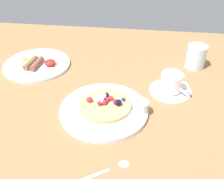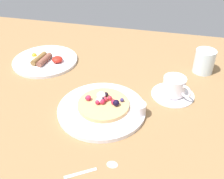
# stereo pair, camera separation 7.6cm
# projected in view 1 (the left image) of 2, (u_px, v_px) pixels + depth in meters

# --- Properties ---
(ground_plane) EXTENTS (2.00, 1.23, 0.03)m
(ground_plane) POSITION_uv_depth(u_px,v_px,m) (87.00, 105.00, 0.86)
(ground_plane) COLOR olive
(pancake_plate) EXTENTS (0.27, 0.27, 0.01)m
(pancake_plate) POSITION_uv_depth(u_px,v_px,m) (104.00, 110.00, 0.81)
(pancake_plate) COLOR white
(pancake_plate) RESTS_ON ground_plane
(pancake_with_berries) EXTENTS (0.16, 0.16, 0.03)m
(pancake_with_berries) POSITION_uv_depth(u_px,v_px,m) (105.00, 104.00, 0.81)
(pancake_with_berries) COLOR tan
(pancake_with_berries) RESTS_ON pancake_plate
(syrup_ramekin) EXTENTS (0.05, 0.05, 0.03)m
(syrup_ramekin) POSITION_uv_depth(u_px,v_px,m) (141.00, 106.00, 0.79)
(syrup_ramekin) COLOR white
(syrup_ramekin) RESTS_ON pancake_plate
(breakfast_plate) EXTENTS (0.26, 0.26, 0.01)m
(breakfast_plate) POSITION_uv_depth(u_px,v_px,m) (37.00, 65.00, 1.04)
(breakfast_plate) COLOR white
(breakfast_plate) RESTS_ON ground_plane
(fried_breakfast) EXTENTS (0.16, 0.10, 0.03)m
(fried_breakfast) POSITION_uv_depth(u_px,v_px,m) (36.00, 63.00, 1.02)
(fried_breakfast) COLOR brown
(fried_breakfast) RESTS_ON breakfast_plate
(coffee_saucer) EXTENTS (0.14, 0.14, 0.01)m
(coffee_saucer) POSITION_uv_depth(u_px,v_px,m) (170.00, 90.00, 0.90)
(coffee_saucer) COLOR white
(coffee_saucer) RESTS_ON ground_plane
(coffee_cup) EXTENTS (0.09, 0.08, 0.06)m
(coffee_cup) POSITION_uv_depth(u_px,v_px,m) (172.00, 82.00, 0.87)
(coffee_cup) COLOR white
(coffee_cup) RESTS_ON coffee_saucer
(teaspoon) EXTENTS (0.12, 0.08, 0.01)m
(teaspoon) POSITION_uv_depth(u_px,v_px,m) (114.00, 167.00, 0.64)
(teaspoon) COLOR silver
(teaspoon) RESTS_ON ground_plane
(water_glass) EXTENTS (0.07, 0.07, 0.09)m
(water_glass) POSITION_uv_depth(u_px,v_px,m) (196.00, 56.00, 1.01)
(water_glass) COLOR silver
(water_glass) RESTS_ON ground_plane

